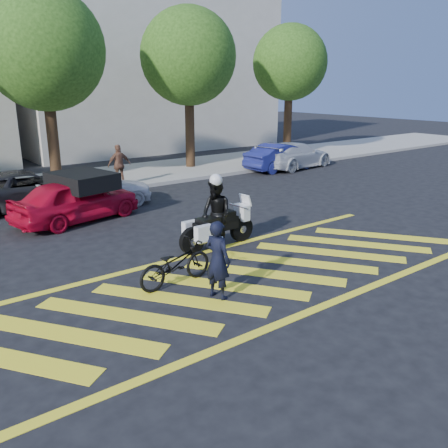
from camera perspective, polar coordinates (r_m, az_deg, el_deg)
ground at (r=10.27m, az=2.62°, el=-6.57°), size 90.00×90.00×0.00m
sidewalk at (r=20.55m, az=-19.39°, el=4.53°), size 60.00×5.00×0.15m
crosswalk at (r=10.24m, az=2.45°, el=-6.61°), size 12.33×4.00×0.01m
building_right at (r=32.03m, az=-9.67°, el=18.99°), size 16.00×8.00×11.00m
tree_center at (r=20.29m, az=-20.51°, el=18.60°), size 4.60×4.60×7.56m
tree_right at (r=23.12m, az=-4.11°, el=19.05°), size 4.40×4.40×7.41m
tree_far_right at (r=27.24m, az=8.02°, el=18.34°), size 4.00×4.00×7.10m
officer_bike at (r=9.11m, az=-0.77°, el=-4.34°), size 0.50×0.65×1.56m
bicycle at (r=9.86m, az=-5.86°, el=-4.79°), size 1.79×0.75×0.92m
police_motorcycle at (r=11.97m, az=-0.89°, el=-0.38°), size 2.27×0.73×1.00m
officer_moto at (r=11.87m, az=-0.96°, el=1.17°), size 0.69×0.87×1.76m
red_convertible at (r=14.96m, az=-17.37°, el=2.79°), size 4.14×2.37×1.33m
parked_mid_left at (r=17.28m, az=-22.59°, el=3.92°), size 4.60×2.34×1.25m
parked_mid_right at (r=16.52m, az=-15.26°, el=4.12°), size 3.86×1.86×1.27m
parked_right at (r=23.17m, az=6.94°, el=8.04°), size 3.91×1.45×1.28m
parked_far_right at (r=23.82m, az=8.56°, el=8.19°), size 4.57×2.32×1.27m
pedestrian_right at (r=19.22m, az=-12.49°, el=6.96°), size 0.95×0.43×1.60m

